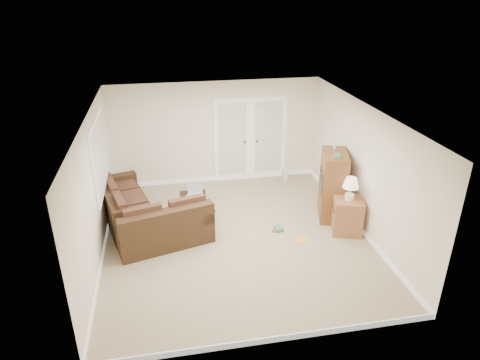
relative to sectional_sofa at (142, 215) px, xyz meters
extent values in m
plane|color=tan|center=(1.79, -0.65, -0.33)|extent=(5.50, 5.50, 0.00)
cube|color=white|center=(1.79, -0.65, 2.17)|extent=(5.00, 5.50, 0.02)
cube|color=white|center=(-0.71, -0.65, 0.92)|extent=(0.02, 5.50, 2.50)
cube|color=white|center=(4.29, -0.65, 0.92)|extent=(0.02, 5.50, 2.50)
cube|color=white|center=(1.79, 2.10, 0.92)|extent=(5.00, 0.02, 2.50)
cube|color=white|center=(1.79, -3.40, 0.92)|extent=(5.00, 0.02, 2.50)
cube|color=white|center=(2.19, 2.07, 0.70)|extent=(0.90, 0.04, 2.13)
cube|color=white|center=(3.09, 2.07, 0.70)|extent=(0.90, 0.04, 2.13)
cube|color=white|center=(2.19, 2.04, 0.75)|extent=(0.68, 0.02, 1.80)
cube|color=white|center=(3.09, 2.04, 0.75)|extent=(0.68, 0.02, 1.80)
cube|color=white|center=(-0.68, 0.35, 1.22)|extent=(0.04, 1.92, 1.42)
cube|color=white|center=(-0.65, 0.35, 1.22)|extent=(0.02, 1.74, 1.24)
cube|color=#3B2716|center=(-0.31, 0.43, -0.12)|extent=(1.44, 2.41, 0.41)
cube|color=#3B2716|center=(-0.62, 0.35, 0.30)|extent=(0.82, 2.24, 0.42)
cube|color=#3B2716|center=(-0.58, 1.41, 0.19)|extent=(0.91, 0.46, 0.22)
cube|color=#4C2E1E|center=(-0.24, 0.45, 0.14)|extent=(1.13, 2.23, 0.12)
cube|color=#3B2716|center=(0.41, -0.54, -0.12)|extent=(1.93, 1.31, 0.41)
cube|color=#3B2716|center=(0.49, -0.85, 0.30)|extent=(1.76, 0.69, 0.42)
cube|color=#3B2716|center=(1.15, -0.34, 0.19)|extent=(0.46, 0.91, 0.22)
cube|color=#4C2E1E|center=(0.39, -0.46, 0.14)|extent=(1.76, 1.00, 0.12)
cube|color=black|center=(1.15, -0.34, 0.32)|extent=(0.51, 0.84, 0.03)
cube|color=#B51513|center=(1.09, -0.13, 0.34)|extent=(0.33, 0.20, 0.02)
cube|color=black|center=(1.04, 0.15, 0.10)|extent=(0.60, 1.13, 0.05)
cube|color=black|center=(1.04, 0.15, -0.18)|extent=(0.52, 1.04, 0.03)
cylinder|color=silver|center=(0.94, 0.11, 0.20)|extent=(0.09, 0.09, 0.16)
cylinder|color=#B51513|center=(0.94, 0.11, 0.36)|extent=(0.01, 0.01, 0.14)
cube|color=#344DA9|center=(1.05, -0.15, 0.17)|extent=(0.23, 0.13, 0.09)
cube|color=white|center=(1.04, 0.05, 0.13)|extent=(0.39, 0.62, 0.00)
cube|color=brown|center=(3.93, -0.15, -0.06)|extent=(0.73, 0.99, 0.53)
cube|color=brown|center=(3.93, -0.15, 0.92)|extent=(0.73, 0.99, 0.36)
cube|color=black|center=(3.91, -0.15, 0.43)|extent=(0.56, 0.63, 0.44)
cube|color=black|center=(3.70, -0.08, 0.45)|extent=(0.14, 0.45, 0.36)
cube|color=#3D8853|center=(3.86, -0.37, 1.12)|extent=(0.15, 0.18, 0.05)
cylinder|color=silver|center=(4.00, 0.10, 1.15)|extent=(0.06, 0.06, 0.11)
cube|color=#9F613A|center=(3.99, -0.83, 0.03)|extent=(0.69, 0.69, 0.72)
cylinder|color=white|center=(3.99, -0.83, 0.45)|extent=(0.18, 0.18, 0.11)
cylinder|color=white|center=(3.99, -0.83, 0.58)|extent=(0.03, 0.03, 0.16)
cone|color=white|center=(3.99, -0.83, 0.75)|extent=(0.31, 0.31, 0.20)
cube|color=silver|center=(3.50, 1.80, -0.18)|extent=(0.12, 0.10, 0.30)
cube|color=gold|center=(3.03, -0.98, -0.32)|extent=(0.27, 0.23, 0.01)
cube|color=#3D8853|center=(2.68, -0.54, -0.29)|extent=(0.17, 0.21, 0.08)
imported|color=brown|center=(2.57, -0.49, -0.32)|extent=(0.24, 0.26, 0.02)
camera|label=1|loc=(0.55, -7.68, 4.19)|focal=32.00mm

